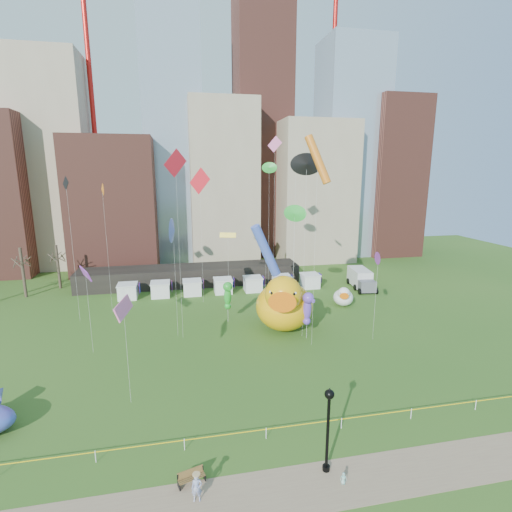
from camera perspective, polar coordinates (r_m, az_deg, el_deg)
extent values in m
plane|color=#2D581B|center=(31.85, 1.51, -25.43)|extent=(160.00, 160.00, 0.00)
cube|color=#846852|center=(28.19, 4.18, -31.49)|extent=(70.00, 4.00, 0.02)
cube|color=gray|center=(89.84, -27.79, 11.97)|extent=(14.00, 12.00, 42.00)
cube|color=brown|center=(81.68, -20.22, 7.08)|extent=(16.00, 14.00, 26.00)
cube|color=#8C9EB2|center=(88.84, -12.15, 17.30)|extent=(12.00, 12.00, 55.00)
cube|color=gray|center=(85.08, -4.97, 10.67)|extent=(14.00, 14.00, 34.00)
cube|color=brown|center=(93.73, 0.89, 21.30)|extent=(12.00, 12.00, 68.00)
cube|color=gray|center=(87.80, 8.46, 9.33)|extent=(16.00, 14.00, 30.00)
cube|color=#8C9EB2|center=(95.28, 13.66, 14.77)|extent=(14.00, 12.00, 48.00)
cube|color=brown|center=(98.05, 19.38, 10.84)|extent=(12.00, 12.00, 36.00)
cylinder|color=red|center=(91.84, -23.38, 23.07)|extent=(1.00, 1.00, 76.00)
cylinder|color=red|center=(97.20, 11.25, 23.15)|extent=(1.00, 1.00, 76.00)
cube|color=black|center=(68.89, -9.63, -2.85)|extent=(38.00, 6.00, 3.20)
cube|color=white|center=(63.77, -18.46, -5.05)|extent=(2.80, 2.80, 2.20)
cube|color=red|center=(63.42, -16.88, -4.56)|extent=(0.08, 1.40, 1.60)
cube|color=white|center=(63.32, -13.96, -4.89)|extent=(2.80, 2.80, 2.20)
cube|color=red|center=(63.11, -12.35, -4.39)|extent=(0.08, 1.40, 1.60)
cube|color=white|center=(63.26, -9.42, -4.70)|extent=(2.80, 2.80, 2.20)
cube|color=red|center=(63.19, -7.80, -4.19)|extent=(0.08, 1.40, 1.60)
cube|color=white|center=(63.59, -4.90, -4.48)|extent=(2.80, 2.80, 2.20)
cube|color=red|center=(63.67, -3.30, -3.96)|extent=(0.08, 1.40, 1.60)
cube|color=white|center=(64.32, -0.46, -4.24)|extent=(2.80, 2.80, 2.20)
cube|color=red|center=(64.53, 1.11, -3.72)|extent=(0.08, 1.40, 1.60)
cube|color=white|center=(65.41, 3.85, -3.98)|extent=(2.80, 2.80, 2.20)
cube|color=red|center=(65.76, 5.37, -3.46)|extent=(0.08, 1.40, 1.60)
cube|color=white|center=(66.87, 7.99, -3.71)|extent=(2.80, 2.80, 2.20)
cube|color=red|center=(67.34, 9.46, -3.20)|extent=(0.08, 1.40, 1.60)
cylinder|color=#382B21|center=(70.63, -31.23, -2.12)|extent=(0.44, 0.44, 8.00)
cylinder|color=#382B21|center=(73.15, -27.24, -1.45)|extent=(0.44, 0.44, 7.50)
cylinder|color=white|center=(31.68, -22.68, -25.73)|extent=(0.06, 0.06, 0.90)
cylinder|color=white|center=(31.05, -10.56, -25.76)|extent=(0.06, 0.06, 0.90)
cylinder|color=white|center=(31.58, 1.51, -24.79)|extent=(0.06, 0.06, 0.90)
cylinder|color=white|center=(33.20, 12.55, -23.02)|extent=(0.06, 0.06, 0.90)
cylinder|color=white|center=(35.76, 21.99, -20.85)|extent=(0.06, 0.06, 0.90)
cylinder|color=white|center=(39.09, 29.78, -18.60)|extent=(0.06, 0.06, 0.90)
cube|color=yellow|center=(31.37, 1.52, -24.28)|extent=(50.00, 0.02, 0.07)
ellipsoid|color=#F2A80C|center=(49.06, 4.21, -7.37)|extent=(9.46, 10.25, 5.92)
ellipsoid|color=#F2A80C|center=(52.19, 4.39, -6.32)|extent=(2.35, 2.07, 2.40)
sphere|color=#F2A80C|center=(45.78, 4.09, -5.68)|extent=(5.63, 5.63, 4.45)
cone|color=orange|center=(44.04, 3.96, -6.63)|extent=(2.96, 2.67, 2.45)
sphere|color=white|center=(44.51, 2.44, -5.39)|extent=(0.80, 0.80, 0.80)
sphere|color=white|center=(44.39, 5.60, -5.49)|extent=(0.80, 0.80, 0.80)
sphere|color=black|center=(44.15, 2.40, -5.54)|extent=(0.40, 0.40, 0.40)
sphere|color=black|center=(44.03, 5.59, -5.64)|extent=(0.40, 0.40, 0.40)
ellipsoid|color=white|center=(58.97, 12.80, -6.02)|extent=(3.96, 4.25, 2.40)
ellipsoid|color=white|center=(60.25, 12.74, -5.68)|extent=(0.97, 0.87, 0.97)
sphere|color=white|center=(57.65, 12.89, -5.44)|extent=(2.34, 2.34, 1.81)
cone|color=orange|center=(56.94, 12.92, -5.73)|extent=(1.22, 1.12, 0.99)
sphere|color=white|center=(57.07, 12.42, -5.34)|extent=(0.33, 0.33, 0.33)
sphere|color=white|center=(57.13, 13.42, -5.38)|extent=(0.33, 0.33, 0.33)
sphere|color=black|center=(56.93, 12.43, -5.39)|extent=(0.16, 0.16, 0.16)
sphere|color=black|center=(56.99, 13.43, -5.42)|extent=(0.16, 0.16, 0.16)
cylinder|color=silver|center=(51.43, -4.19, -7.81)|extent=(0.03, 0.03, 3.57)
ellipsoid|color=green|center=(50.85, -4.22, -5.92)|extent=(1.01, 0.85, 2.46)
sphere|color=green|center=(50.31, -4.22, -4.55)|extent=(1.33, 1.33, 1.25)
cone|color=green|center=(49.79, -4.14, -4.81)|extent=(0.49, 0.81, 0.44)
sphere|color=green|center=(51.35, -4.20, -7.40)|extent=(0.88, 0.88, 0.88)
cylinder|color=silver|center=(46.85, 7.53, -9.90)|extent=(0.03, 0.03, 3.66)
ellipsoid|color=#6540C0|center=(46.19, 7.60, -7.80)|extent=(1.22, 1.10, 2.62)
sphere|color=#6540C0|center=(45.59, 7.71, -6.20)|extent=(1.66, 1.66, 1.34)
cone|color=#6540C0|center=(45.08, 7.96, -6.52)|extent=(0.68, 0.93, 0.47)
sphere|color=#6540C0|center=(46.78, 7.53, -9.50)|extent=(0.94, 0.94, 0.94)
cube|color=brown|center=(28.60, -9.52, -29.66)|extent=(1.79, 0.95, 0.06)
cube|color=brown|center=(28.60, -9.71, -29.02)|extent=(1.69, 0.62, 0.44)
cube|color=black|center=(28.58, -11.36, -30.39)|extent=(0.20, 0.52, 0.42)
cube|color=black|center=(28.94, -7.68, -29.58)|extent=(0.20, 0.52, 0.42)
cylinder|color=black|center=(29.69, 10.34, -28.49)|extent=(0.50, 0.50, 0.34)
cylinder|color=black|center=(28.09, 10.56, -24.53)|extent=(0.21, 0.21, 5.47)
sphere|color=black|center=(26.46, 10.83, -19.48)|extent=(0.64, 0.64, 0.64)
cone|color=black|center=(26.28, 10.86, -18.85)|extent=(0.23, 0.23, 0.28)
cube|color=silver|center=(68.81, 15.10, -3.01)|extent=(3.37, 5.90, 2.81)
cube|color=#595960|center=(65.72, 16.10, -4.30)|extent=(2.81, 2.33, 1.80)
cylinder|color=black|center=(66.86, 14.47, -4.52)|extent=(0.40, 1.04, 1.01)
cylinder|color=black|center=(67.81, 16.72, -4.42)|extent=(0.40, 1.04, 1.01)
cylinder|color=black|center=(70.33, 13.48, -3.63)|extent=(0.40, 1.04, 1.01)
cylinder|color=black|center=(71.23, 15.64, -3.55)|extent=(0.40, 1.04, 1.01)
imported|color=silver|center=(27.28, -8.76, -30.82)|extent=(0.68, 0.47, 1.79)
imported|color=white|center=(28.86, 12.83, -29.44)|extent=(0.33, 0.28, 0.80)
cylinder|color=silver|center=(45.06, -11.28, 0.24)|extent=(0.02, 0.02, 20.44)
cube|color=red|center=(44.09, -11.86, 13.34)|extent=(2.50, 1.95, 3.14)
cylinder|color=silver|center=(35.13, -18.52, -13.93)|extent=(0.02, 0.02, 8.66)
cube|color=pink|center=(33.48, -19.03, -7.26)|extent=(1.06, 3.80, 1.15)
cylinder|color=silver|center=(44.73, 7.16, 0.22)|extent=(0.02, 0.02, 20.32)
cone|color=black|center=(43.74, 7.53, 13.34)|extent=(2.44, 0.46, 2.43)
cylinder|color=silver|center=(50.43, 5.55, -1.83)|extent=(0.02, 0.02, 14.35)
cone|color=green|center=(49.16, 5.72, 6.30)|extent=(1.71, 1.72, 2.16)
cylinder|color=silver|center=(51.89, 5.69, 2.08)|extent=(0.02, 0.02, 20.55)
cube|color=yellow|center=(51.07, 5.94, 13.49)|extent=(0.47, 1.78, 0.56)
cylinder|color=silver|center=(46.56, -11.81, -4.17)|extent=(0.02, 0.02, 12.92)
cone|color=blue|center=(45.17, -12.18, 3.71)|extent=(0.73, 2.85, 2.82)
cylinder|color=silver|center=(56.69, -21.14, 0.45)|extent=(0.02, 0.02, 17.20)
cone|color=orange|center=(55.68, -21.83, 9.14)|extent=(0.60, 1.59, 1.59)
cylinder|color=silver|center=(45.65, -23.45, -7.87)|extent=(0.02, 0.02, 9.03)
cube|color=purple|center=(44.37, -23.95, -2.38)|extent=(1.87, 3.40, 1.07)
cylinder|color=silver|center=(57.47, -8.05, 1.84)|extent=(0.02, 0.02, 18.20)
cube|color=red|center=(56.53, -8.33, 10.94)|extent=(2.81, 2.66, 3.84)
cylinder|color=silver|center=(58.18, 2.69, 4.66)|extent=(0.02, 0.02, 23.38)
cube|color=pink|center=(57.78, 2.81, 16.22)|extent=(1.80, 1.49, 2.31)
cylinder|color=silver|center=(54.78, -25.46, 0.18)|extent=(0.02, 0.02, 18.14)
cube|color=black|center=(53.79, -26.36, 9.66)|extent=(1.08, 1.45, 1.78)
cylinder|color=silver|center=(57.65, 1.90, 2.93)|extent=(0.02, 0.02, 20.07)
cone|color=green|center=(56.86, 1.97, 12.95)|extent=(1.41, 1.00, 1.56)
cylinder|color=silver|center=(56.17, -4.11, -2.27)|extent=(0.02, 0.02, 10.65)
cube|color=yellow|center=(55.06, -4.19, 3.10)|extent=(2.35, 1.12, 0.74)
cylinder|color=silver|center=(52.87, 1.44, -4.05)|extent=(0.02, 0.02, 9.11)
cylinder|color=blue|center=(51.76, 1.47, 0.80)|extent=(4.50, 2.11, 7.39)
cylinder|color=silver|center=(42.64, 8.66, -0.14)|extent=(0.02, 0.02, 20.74)
cylinder|color=orange|center=(41.66, 9.14, 13.92)|extent=(2.90, 2.58, 5.14)
cylinder|color=silver|center=(47.17, 17.26, -6.19)|extent=(0.02, 0.02, 9.89)
cone|color=purple|center=(45.88, 17.66, -0.32)|extent=(0.46, 1.43, 1.43)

